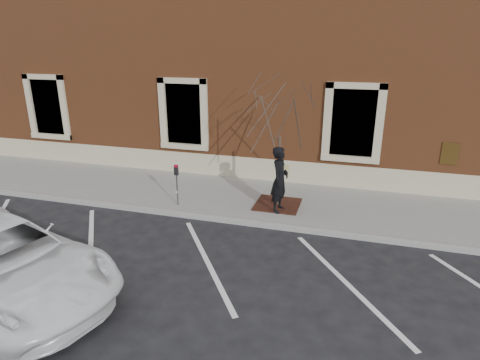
% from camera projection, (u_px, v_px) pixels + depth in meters
% --- Properties ---
extents(ground, '(120.00, 120.00, 0.00)m').
position_uv_depth(ground, '(234.00, 223.00, 11.50)').
color(ground, '#28282B').
rests_on(ground, ground).
extents(sidewalk_near, '(40.00, 3.50, 0.15)m').
position_uv_depth(sidewalk_near, '(250.00, 199.00, 13.06)').
color(sidewalk_near, gray).
rests_on(sidewalk_near, ground).
extents(curb_near, '(40.00, 0.12, 0.15)m').
position_uv_depth(curb_near, '(234.00, 221.00, 11.43)').
color(curb_near, '#9E9E99').
rests_on(curb_near, ground).
extents(parking_stripes, '(28.00, 4.40, 0.01)m').
position_uv_depth(parking_stripes, '(207.00, 261.00, 9.50)').
color(parking_stripes, silver).
rests_on(parking_stripes, ground).
extents(building_civic, '(40.00, 8.62, 8.00)m').
position_uv_depth(building_civic, '(287.00, 64.00, 17.21)').
color(building_civic, brown).
rests_on(building_civic, ground).
extents(man, '(0.58, 0.78, 1.95)m').
position_uv_depth(man, '(280.00, 180.00, 11.62)').
color(man, black).
rests_on(man, sidewalk_near).
extents(parking_meter, '(0.12, 0.09, 1.29)m').
position_uv_depth(parking_meter, '(177.00, 177.00, 12.07)').
color(parking_meter, '#595B60').
rests_on(parking_meter, sidewalk_near).
extents(tree_grate, '(1.34, 1.34, 0.03)m').
position_uv_depth(tree_grate, '(277.00, 204.00, 12.36)').
color(tree_grate, '#421C15').
rests_on(tree_grate, sidewalk_near).
extents(sapling, '(2.36, 2.36, 3.93)m').
position_uv_depth(sapling, '(280.00, 116.00, 11.47)').
color(sapling, '#413028').
rests_on(sapling, sidewalk_near).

